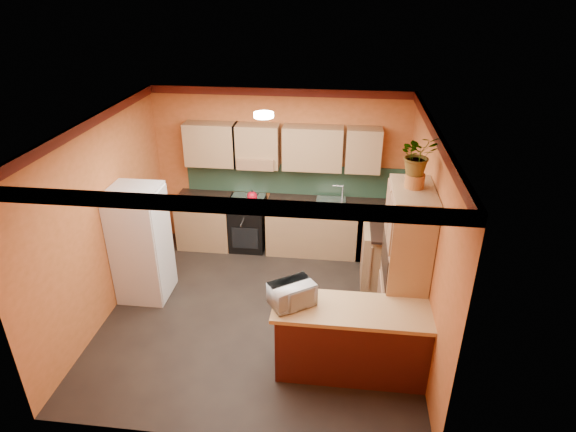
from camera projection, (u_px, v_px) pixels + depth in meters
The scene contains 15 objects.
room_shell at pixel (262, 166), 6.10m from camera, with size 4.24×4.24×2.72m.
base_cabinets_back at pixel (284, 226), 8.17m from camera, with size 3.65×0.60×0.88m, color tan.
countertop_back at pixel (284, 201), 7.97m from camera, with size 3.65×0.62×0.04m, color black.
stove at pixel (248, 223), 8.23m from camera, with size 0.58×0.58×0.91m, color black.
kettle at pixel (252, 196), 7.93m from camera, with size 0.17×0.17×0.18m, color red, non-canonical shape.
sink at pixel (331, 202), 7.87m from camera, with size 0.48×0.40×0.03m, color silver.
base_cabinets_right at pixel (389, 258), 7.25m from camera, with size 0.60×0.80×0.88m, color tan.
countertop_right at pixel (392, 231), 7.05m from camera, with size 0.62×0.80×0.04m, color black.
fridge at pixel (141, 244), 6.81m from camera, with size 0.68×0.66×1.70m, color silver.
pantry at pixel (404, 268), 5.88m from camera, with size 0.48×0.90×2.10m, color tan.
fern_pot at pixel (415, 181), 5.42m from camera, with size 0.22×0.22×0.16m, color #A25827.
fern at pixel (418, 155), 5.28m from camera, with size 0.41×0.36×0.46m, color tan.
breakfast_bar at pixel (355, 343), 5.57m from camera, with size 1.80×0.55×0.88m, color #4A1112.
bar_top at pixel (358, 310), 5.36m from camera, with size 1.90×0.65×0.05m, color tan.
microwave at pixel (292, 294), 5.37m from camera, with size 0.48×0.33×0.27m, color silver.
Camera 1 is at (1.02, -5.38, 4.24)m, focal length 30.00 mm.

